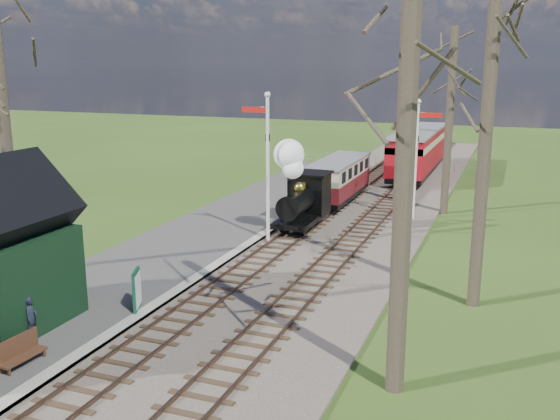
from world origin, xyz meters
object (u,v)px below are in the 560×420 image
(locomotive, at_px, (301,190))
(red_carriage_a, at_px, (411,157))
(sign_board, at_px, (137,290))
(person, at_px, (31,319))
(semaphore_near, at_px, (266,157))
(coach, at_px, (339,178))
(bench, at_px, (20,351))
(red_carriage_b, at_px, (424,146))
(semaphore_far, at_px, (418,151))

(locomotive, distance_m, red_carriage_a, 13.48)
(sign_board, distance_m, person, 3.16)
(semaphore_near, distance_m, locomotive, 2.86)
(red_carriage_a, bearing_deg, person, -101.41)
(coach, height_order, red_carriage_a, red_carriage_a)
(red_carriage_a, relative_size, bench, 4.51)
(red_carriage_b, height_order, sign_board, red_carriage_b)
(semaphore_far, distance_m, red_carriage_b, 15.08)
(locomotive, bearing_deg, coach, 89.89)
(locomotive, distance_m, coach, 6.08)
(red_carriage_b, bearing_deg, bench, -98.13)
(semaphore_far, distance_m, sign_board, 15.77)
(red_carriage_a, distance_m, sign_board, 24.17)
(red_carriage_a, bearing_deg, locomotive, -101.17)
(semaphore_far, xyz_separation_m, person, (-7.16, -17.30, -2.52))
(semaphore_near, relative_size, semaphore_far, 1.09)
(semaphore_near, xyz_separation_m, person, (-2.02, -11.30, -2.79))
(red_carriage_b, distance_m, sign_board, 29.60)
(bench, bearing_deg, red_carriage_a, 80.29)
(red_carriage_b, distance_m, bench, 33.66)
(semaphore_near, height_order, semaphore_far, semaphore_near)
(coach, relative_size, sign_board, 5.42)
(semaphore_near, xyz_separation_m, coach, (0.77, 8.21, -2.22))
(semaphore_far, xyz_separation_m, sign_board, (-5.84, -14.43, -2.55))
(red_carriage_b, relative_size, person, 4.63)
(semaphore_far, bearing_deg, coach, 153.20)
(bench, bearing_deg, locomotive, 81.63)
(red_carriage_b, bearing_deg, semaphore_near, -99.17)
(sign_board, height_order, bench, sign_board)
(semaphore_far, distance_m, red_carriage_a, 9.69)
(semaphore_far, bearing_deg, bench, -109.52)
(person, bearing_deg, red_carriage_a, -30.46)
(coach, distance_m, person, 19.72)
(semaphore_far, xyz_separation_m, red_carriage_a, (-1.77, 9.38, -1.68))
(coach, xyz_separation_m, sign_board, (-1.46, -16.64, -0.60))
(sign_board, relative_size, bench, 0.94)
(locomotive, relative_size, person, 3.26)
(semaphore_near, bearing_deg, red_carriage_a, 77.64)
(locomotive, height_order, red_carriage_a, locomotive)
(semaphore_near, xyz_separation_m, locomotive, (0.76, 2.15, -1.72))
(red_carriage_b, bearing_deg, sign_board, -97.90)
(sign_board, xyz_separation_m, person, (-1.32, -2.87, 0.02))
(coach, distance_m, bench, 20.76)
(bench, relative_size, person, 1.03)
(coach, xyz_separation_m, red_carriage_b, (2.60, 12.67, 0.28))
(locomotive, xyz_separation_m, red_carriage_a, (2.61, 13.23, -0.23))
(locomotive, height_order, red_carriage_b, locomotive)
(red_carriage_a, bearing_deg, red_carriage_b, 90.00)
(bench, height_order, person, person)
(person, bearing_deg, red_carriage_b, -28.55)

